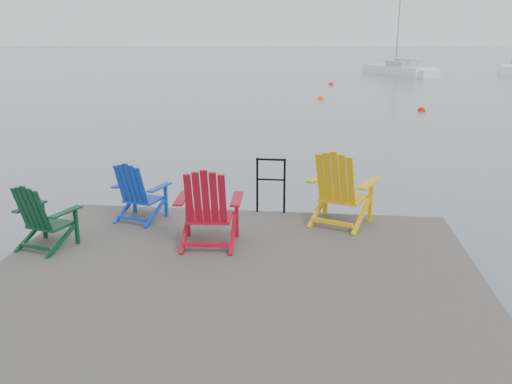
# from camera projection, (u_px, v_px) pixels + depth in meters

# --- Properties ---
(ground) EXTENTS (400.00, 400.00, 0.00)m
(ground) POSITION_uv_depth(u_px,v_px,m) (232.00, 311.00, 6.67)
(ground) COLOR slate
(ground) RESTS_ON ground
(dock) EXTENTS (6.00, 5.00, 1.40)m
(dock) POSITION_uv_depth(u_px,v_px,m) (232.00, 285.00, 6.58)
(dock) COLOR #282624
(dock) RESTS_ON ground
(handrail) EXTENTS (0.48, 0.04, 0.90)m
(handrail) POSITION_uv_depth(u_px,v_px,m) (271.00, 180.00, 8.70)
(handrail) COLOR black
(handrail) RESTS_ON dock
(chair_green) EXTENTS (0.85, 0.81, 0.91)m
(chair_green) POSITION_uv_depth(u_px,v_px,m) (43.00, 216.00, 7.21)
(chair_green) COLOR #09321C
(chair_green) RESTS_ON dock
(chair_blue) EXTENTS (0.87, 0.83, 0.94)m
(chair_blue) POSITION_uv_depth(u_px,v_px,m) (138.00, 191.00, 8.33)
(chair_blue) COLOR #1138B0
(chair_blue) RESTS_ON dock
(chair_red) EXTENTS (0.93, 0.86, 1.11)m
(chair_red) POSITION_uv_depth(u_px,v_px,m) (208.00, 207.00, 7.27)
(chair_red) COLOR maroon
(chair_red) RESTS_ON dock
(chair_yellow) EXTENTS (1.12, 1.07, 1.17)m
(chair_yellow) POSITION_uv_depth(u_px,v_px,m) (340.00, 188.00, 8.09)
(chair_yellow) COLOR #DDA80C
(chair_yellow) RESTS_ON dock
(sailboat_near) EXTENTS (5.86, 9.17, 12.36)m
(sailboat_near) POSITION_uv_depth(u_px,v_px,m) (398.00, 71.00, 48.79)
(sailboat_near) COLOR white
(sailboat_near) RESTS_ON ground
(buoy_a) EXTENTS (0.37, 0.37, 0.37)m
(buoy_a) POSITION_uv_depth(u_px,v_px,m) (421.00, 111.00, 24.85)
(buoy_a) COLOR #BC0F0B
(buoy_a) RESTS_ON ground
(buoy_b) EXTENTS (0.35, 0.35, 0.35)m
(buoy_b) POSITION_uv_depth(u_px,v_px,m) (321.00, 99.00, 29.81)
(buoy_b) COLOR #E64F0D
(buoy_b) RESTS_ON ground
(buoy_d) EXTENTS (0.36, 0.36, 0.36)m
(buoy_d) POSITION_uv_depth(u_px,v_px,m) (331.00, 85.00, 38.75)
(buoy_d) COLOR red
(buoy_d) RESTS_ON ground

